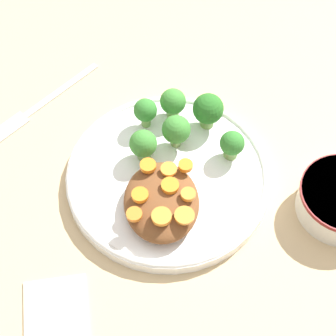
# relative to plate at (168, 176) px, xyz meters

# --- Properties ---
(ground_plane) EXTENTS (4.00, 4.00, 0.00)m
(ground_plane) POSITION_rel_plate_xyz_m (0.00, 0.00, -0.01)
(ground_plane) COLOR tan
(plate) EXTENTS (0.28, 0.28, 0.02)m
(plate) POSITION_rel_plate_xyz_m (0.00, 0.00, 0.00)
(plate) COLOR white
(plate) RESTS_ON ground_plane
(stew_mound) EXTENTS (0.12, 0.10, 0.03)m
(stew_mound) POSITION_rel_plate_xyz_m (0.05, -0.01, 0.02)
(stew_mound) COLOR brown
(stew_mound) RESTS_ON plate
(broccoli_floret_0) EXTENTS (0.04, 0.04, 0.05)m
(broccoli_floret_0) POSITION_rel_plate_xyz_m (-0.10, 0.01, 0.03)
(broccoli_floret_0) COLOR #759E51
(broccoli_floret_0) RESTS_ON plate
(broccoli_floret_1) EXTENTS (0.04, 0.04, 0.05)m
(broccoli_floret_1) POSITION_rel_plate_xyz_m (-0.03, -0.03, 0.03)
(broccoli_floret_1) COLOR #7FA85B
(broccoli_floret_1) RESTS_ON plate
(broccoli_floret_2) EXTENTS (0.03, 0.03, 0.05)m
(broccoli_floret_2) POSITION_rel_plate_xyz_m (-0.09, -0.03, 0.04)
(broccoli_floret_2) COLOR #759E51
(broccoli_floret_2) RESTS_ON plate
(broccoli_floret_3) EXTENTS (0.04, 0.04, 0.05)m
(broccoli_floret_3) POSITION_rel_plate_xyz_m (-0.05, 0.01, 0.04)
(broccoli_floret_3) COLOR #7FA85B
(broccoli_floret_3) RESTS_ON plate
(broccoli_floret_4) EXTENTS (0.04, 0.04, 0.06)m
(broccoli_floret_4) POSITION_rel_plate_xyz_m (-0.08, 0.06, 0.04)
(broccoli_floret_4) COLOR #759E51
(broccoli_floret_4) RESTS_ON plate
(broccoli_floret_5) EXTENTS (0.03, 0.03, 0.05)m
(broccoli_floret_5) POSITION_rel_plate_xyz_m (-0.03, 0.09, 0.03)
(broccoli_floret_5) COLOR #759E51
(broccoli_floret_5) RESTS_ON plate
(carrot_slice_0) EXTENTS (0.02, 0.02, 0.01)m
(carrot_slice_0) POSITION_rel_plate_xyz_m (0.04, 0.00, 0.04)
(carrot_slice_0) COLOR orange
(carrot_slice_0) RESTS_ON stew_mound
(carrot_slice_1) EXTENTS (0.02, 0.02, 0.01)m
(carrot_slice_1) POSITION_rel_plate_xyz_m (0.01, -0.03, 0.04)
(carrot_slice_1) COLOR orange
(carrot_slice_1) RESTS_ON stew_mound
(carrot_slice_2) EXTENTS (0.02, 0.02, 0.01)m
(carrot_slice_2) POSITION_rel_plate_xyz_m (0.05, -0.04, 0.04)
(carrot_slice_2) COLOR orange
(carrot_slice_2) RESTS_ON stew_mound
(carrot_slice_3) EXTENTS (0.03, 0.03, 0.00)m
(carrot_slice_3) POSITION_rel_plate_xyz_m (0.09, 0.01, 0.04)
(carrot_slice_3) COLOR orange
(carrot_slice_3) RESTS_ON stew_mound
(carrot_slice_4) EXTENTS (0.03, 0.03, 0.01)m
(carrot_slice_4) POSITION_rel_plate_xyz_m (0.09, -0.01, 0.04)
(carrot_slice_4) COLOR orange
(carrot_slice_4) RESTS_ON stew_mound
(carrot_slice_5) EXTENTS (0.02, 0.02, 0.01)m
(carrot_slice_5) POSITION_rel_plate_xyz_m (0.01, 0.02, 0.04)
(carrot_slice_5) COLOR orange
(carrot_slice_5) RESTS_ON stew_mound
(carrot_slice_6) EXTENTS (0.02, 0.02, 0.00)m
(carrot_slice_6) POSITION_rel_plate_xyz_m (0.02, -0.00, 0.04)
(carrot_slice_6) COLOR orange
(carrot_slice_6) RESTS_ON stew_mound
(carrot_slice_7) EXTENTS (0.02, 0.02, 0.01)m
(carrot_slice_7) POSITION_rel_plate_xyz_m (0.08, -0.05, 0.04)
(carrot_slice_7) COLOR orange
(carrot_slice_7) RESTS_ON stew_mound
(carrot_slice_8) EXTENTS (0.02, 0.02, 0.01)m
(carrot_slice_8) POSITION_rel_plate_xyz_m (0.06, 0.02, 0.04)
(carrot_slice_8) COLOR orange
(carrot_slice_8) RESTS_ON stew_mound
(fork) EXTENTS (0.15, 0.16, 0.01)m
(fork) POSITION_rel_plate_xyz_m (-0.14, -0.19, -0.01)
(fork) COLOR silver
(fork) RESTS_ON ground_plane
(napkin) EXTENTS (0.13, 0.09, 0.01)m
(napkin) POSITION_rel_plate_xyz_m (0.20, -0.15, -0.01)
(napkin) COLOR beige
(napkin) RESTS_ON ground_plane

